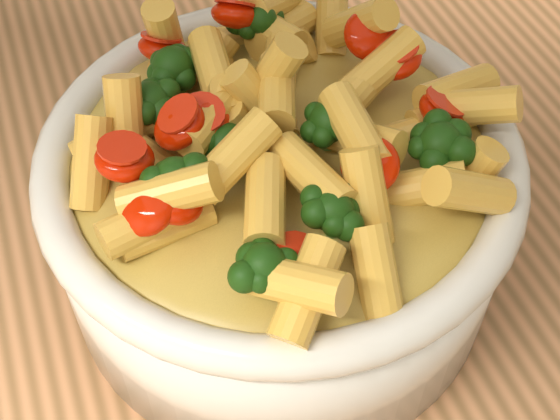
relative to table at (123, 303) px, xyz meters
name	(u,v)px	position (x,y,z in m)	size (l,w,h in m)	color
table	(123,303)	(0.00, 0.00, 0.00)	(1.20, 0.80, 0.90)	tan
serving_bowl	(280,208)	(0.09, -0.08, 0.16)	(0.25, 0.25, 0.11)	silver
pasta_salad	(280,121)	(0.09, -0.08, 0.22)	(0.20, 0.20, 0.04)	gold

